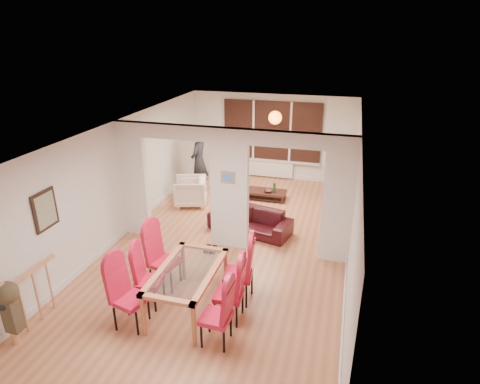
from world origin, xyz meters
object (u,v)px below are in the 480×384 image
at_px(dining_chair_lb, 149,278).
at_px(armchair, 190,191).
at_px(bottle, 274,188).
at_px(coffee_table, 266,195).
at_px(person, 199,161).
at_px(dining_chair_la, 130,295).
at_px(sofa, 250,220).
at_px(dining_table, 188,289).
at_px(television, 333,186).
at_px(dining_chair_lc, 164,258).
at_px(bowl, 268,191).
at_px(dining_chair_rb, 229,290).
at_px(dining_chair_rc, 238,270).
at_px(dining_chair_ra, 216,313).

distance_m(dining_chair_lb, armchair, 4.21).
bearing_deg(bottle, coffee_table, 165.45).
bearing_deg(person, bottle, 90.93).
bearing_deg(dining_chair_la, person, 114.24).
bearing_deg(bottle, person, 178.68).
bearing_deg(sofa, armchair, 164.14).
xyz_separation_m(dining_table, bottle, (0.51, 4.87, 0.01)).
bearing_deg(television, dining_chair_lb, 173.17).
height_order(armchair, television, armchair).
distance_m(dining_chair_lb, coffee_table, 5.10).
bearing_deg(sofa, dining_chair_lc, -97.70).
xyz_separation_m(sofa, bowl, (0.03, 1.87, -0.00)).
relative_size(dining_chair_lb, television, 1.05).
relative_size(dining_chair_rb, person, 0.59).
distance_m(armchair, coffee_table, 2.10).
distance_m(dining_chair_rb, sofa, 3.08).
height_order(dining_chair_lc, dining_chair_rb, dining_chair_lc).
xyz_separation_m(dining_table, bowl, (0.34, 4.85, -0.11)).
bearing_deg(armchair, sofa, 43.87).
bearing_deg(armchair, television, 96.91).
distance_m(person, coffee_table, 2.11).
height_order(dining_chair_rc, armchair, dining_chair_rc).
bearing_deg(bowl, dining_table, -94.06).
distance_m(dining_chair_lb, sofa, 3.20).
bearing_deg(dining_chair_rc, dining_chair_rb, -97.59).
xyz_separation_m(dining_chair_la, dining_chair_ra, (1.41, -0.00, -0.04)).
distance_m(person, bottle, 2.24).
relative_size(dining_chair_lb, dining_chair_rb, 0.95).
xyz_separation_m(dining_chair_la, dining_chair_rb, (1.43, 0.56, -0.02)).
bearing_deg(dining_chair_la, bowl, 93.52).
bearing_deg(dining_chair_la, dining_table, 55.29).
bearing_deg(dining_chair_lb, dining_chair_rb, -7.73).
distance_m(dining_chair_la, armchair, 4.74).
bearing_deg(armchair, dining_table, 4.54).
distance_m(dining_chair_la, television, 6.86).
bearing_deg(television, dining_chair_ra, -173.48).
bearing_deg(bottle, dining_chair_rb, -87.50).
relative_size(sofa, person, 1.02).
bearing_deg(dining_chair_rb, television, 73.29).
xyz_separation_m(armchair, coffee_table, (1.88, 0.89, -0.25)).
distance_m(dining_chair_rc, armchair, 4.27).
xyz_separation_m(dining_chair_la, dining_chair_lb, (0.03, 0.56, -0.05)).
bearing_deg(coffee_table, bottle, -14.55).
height_order(dining_chair_lb, coffee_table, dining_chair_lb).
xyz_separation_m(dining_table, dining_chair_lb, (-0.68, -0.06, 0.14)).
height_order(dining_chair_rb, coffee_table, dining_chair_rb).
distance_m(dining_table, bottle, 4.90).
relative_size(dining_table, sofa, 0.87).
distance_m(dining_chair_rc, bowl, 4.40).
bearing_deg(bowl, dining_chair_lb, -101.75).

